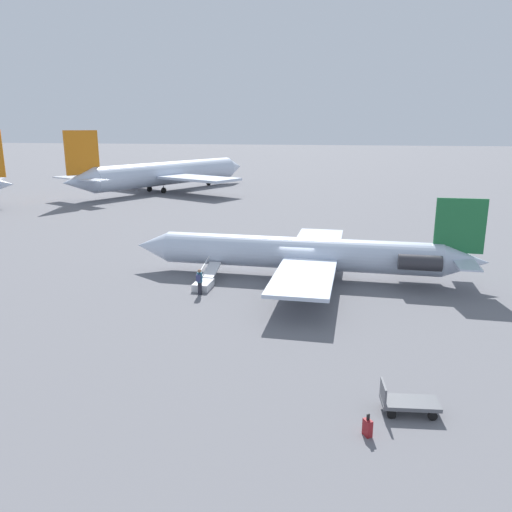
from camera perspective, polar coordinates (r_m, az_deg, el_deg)
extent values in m
plane|color=slate|center=(37.43, 4.80, -2.40)|extent=(600.00, 600.00, 0.00)
cylinder|color=silver|center=(36.95, 4.86, 0.33)|extent=(20.26, 2.47, 2.36)
cone|color=silver|center=(39.90, -11.65, 1.14)|extent=(2.61, 2.33, 2.32)
cone|color=silver|center=(37.45, 22.86, -0.59)|extent=(3.09, 2.33, 2.32)
cube|color=#1E6B38|center=(36.82, 22.29, 3.20)|extent=(3.31, 0.21, 3.78)
cube|color=silver|center=(37.34, 22.47, -0.21)|extent=(1.45, 6.63, 0.12)
cube|color=silver|center=(31.68, 5.46, -2.42)|extent=(3.83, 8.53, 0.24)
cube|color=silver|center=(42.16, 7.13, 1.78)|extent=(3.83, 8.53, 0.24)
cylinder|color=#2D2D33|center=(35.30, 18.22, -0.73)|extent=(2.84, 1.08, 1.06)
cylinder|color=#2D2D33|center=(38.51, 17.71, 0.53)|extent=(2.84, 1.08, 1.06)
cylinder|color=black|center=(38.65, -4.92, -1.40)|extent=(0.59, 0.15, 0.59)
cylinder|color=#2D2D33|center=(38.55, -4.93, -0.85)|extent=(0.11, 0.11, 0.18)
cylinder|color=black|center=(36.16, 7.79, -2.61)|extent=(0.59, 0.15, 0.59)
cylinder|color=#2D2D33|center=(36.05, 7.81, -2.02)|extent=(0.11, 0.11, 0.18)
cylinder|color=black|center=(38.20, 8.02, -1.69)|extent=(0.59, 0.15, 0.59)
cylinder|color=#2D2D33|center=(38.09, 8.04, -1.13)|extent=(0.11, 0.11, 0.18)
cylinder|color=silver|center=(90.27, -9.89, 9.32)|extent=(16.82, 30.06, 3.99)
cone|color=silver|center=(103.27, -2.57, 10.13)|extent=(5.40, 5.63, 3.91)
cone|color=silver|center=(78.96, -19.64, 8.00)|extent=(5.74, 6.36, 3.91)
cube|color=orange|center=(79.24, -19.27, 11.10)|extent=(2.65, 5.21, 6.39)
cube|color=silver|center=(79.19, -19.37, 8.33)|extent=(11.15, 6.89, 0.20)
cube|color=silver|center=(95.71, -14.14, 9.20)|extent=(14.61, 11.34, 0.40)
cube|color=silver|center=(83.14, -6.57, 8.81)|extent=(14.61, 11.34, 0.40)
cylinder|color=black|center=(97.73, -5.45, 8.30)|extent=(0.64, 1.00, 0.99)
cylinder|color=gray|center=(97.66, -5.45, 8.68)|extent=(0.18, 0.18, 0.31)
cylinder|color=black|center=(89.77, -12.08, 7.52)|extent=(0.64, 1.00, 0.99)
cylinder|color=gray|center=(89.70, -12.10, 7.93)|extent=(0.18, 0.18, 0.31)
cylinder|color=black|center=(87.11, -10.50, 7.39)|extent=(0.64, 1.00, 0.99)
cylinder|color=gray|center=(87.03, -10.52, 7.81)|extent=(0.18, 0.18, 0.31)
cube|color=silver|center=(34.74, -6.06, -3.34)|extent=(1.11, 1.81, 0.50)
cube|color=silver|center=(36.41, -5.13, -1.60)|extent=(0.91, 2.23, 0.68)
cube|color=silver|center=(36.41, -5.82, -0.81)|extent=(0.07, 2.22, 0.62)
cube|color=#23232D|center=(33.57, -6.42, -3.67)|extent=(0.20, 0.28, 0.85)
cylinder|color=#265972|center=(33.35, -6.46, -2.45)|extent=(0.36, 0.36, 0.65)
sphere|color=#936B4C|center=(33.22, -6.48, -1.71)|extent=(0.24, 0.24, 0.24)
cube|color=navy|center=(33.09, -6.61, -2.52)|extent=(0.28, 0.18, 0.44)
cube|color=#595B60|center=(21.07, 17.19, -15.72)|extent=(2.32, 1.38, 0.16)
cube|color=#595B60|center=(20.66, 14.34, -14.79)|extent=(0.22, 1.10, 0.70)
cylinder|color=black|center=(20.68, 15.22, -17.03)|extent=(0.37, 0.17, 0.36)
cylinder|color=black|center=(21.42, 14.79, -15.82)|extent=(0.37, 0.17, 0.36)
cylinder|color=black|center=(21.02, 19.54, -16.84)|extent=(0.37, 0.17, 0.36)
cylinder|color=black|center=(21.75, 18.94, -15.66)|extent=(0.37, 0.17, 0.36)
cube|color=maroon|center=(19.42, 12.63, -18.61)|extent=(0.39, 0.42, 0.64)
cube|color=black|center=(19.19, 12.70, -17.51)|extent=(0.12, 0.10, 0.24)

